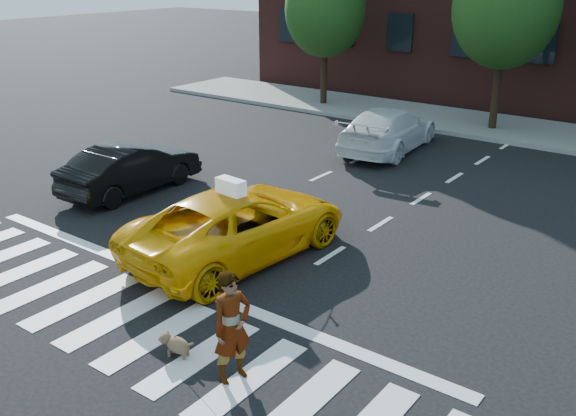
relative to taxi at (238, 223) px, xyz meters
The scene contains 10 objects.
ground 3.36m from the taxi, 89.96° to the right, with size 120.00×120.00×0.00m, color black.
crosswalk 3.36m from the taxi, 89.96° to the right, with size 13.00×2.40×0.01m, color silver.
stop_line 1.83m from the taxi, 89.93° to the right, with size 12.00×0.30×0.01m, color silver.
sidewalk_far 14.23m from the taxi, 89.99° to the left, with size 30.00×4.00×0.15m, color slate.
taxi is the anchor object (origin of this frame).
black_sedan 5.18m from the taxi, 164.92° to the left, with size 1.41×4.05×1.33m, color black.
white_suv 9.27m from the taxi, 98.67° to the left, with size 1.99×4.90×1.42m, color silver.
woman 4.39m from the taxi, 50.35° to the right, with size 0.64×0.42×1.76m, color #999999.
dog 3.90m from the taxi, 64.40° to the right, with size 0.65×0.35×0.37m.
taxi_sign 0.90m from the taxi, 90.00° to the right, with size 0.65×0.28×0.32m, color white.
Camera 1 is at (8.30, -6.11, 5.87)m, focal length 40.00 mm.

